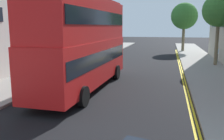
% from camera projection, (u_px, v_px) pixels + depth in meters
% --- Properties ---
extents(sidewalk_right, '(4.00, 80.00, 0.14)m').
position_uv_depth(sidewalk_right, '(221.00, 87.00, 15.81)').
color(sidewalk_right, gray).
rests_on(sidewalk_right, ground).
extents(sidewalk_left, '(4.00, 80.00, 0.14)m').
position_uv_depth(sidewalk_left, '(37.00, 77.00, 18.70)').
color(sidewalk_left, gray).
rests_on(sidewalk_left, ground).
extents(kerb_line_outer, '(0.10, 56.00, 0.01)m').
position_uv_depth(kerb_line_outer, '(189.00, 94.00, 14.37)').
color(kerb_line_outer, yellow).
rests_on(kerb_line_outer, ground).
extents(kerb_line_inner, '(0.10, 56.00, 0.01)m').
position_uv_depth(kerb_line_inner, '(186.00, 94.00, 14.41)').
color(kerb_line_inner, yellow).
rests_on(kerb_line_inner, ground).
extents(double_decker_bus_away, '(3.09, 10.89, 5.64)m').
position_uv_depth(double_decker_bus_away, '(84.00, 41.00, 15.13)').
color(double_decker_bus_away, red).
rests_on(double_decker_bus_away, ground).
extents(pedestrian_far, '(0.34, 0.22, 1.62)m').
position_uv_depth(pedestrian_far, '(217.00, 54.00, 26.17)').
color(pedestrian_far, '#2D2D38').
rests_on(pedestrian_far, sidewalk_right).
extents(street_tree_near, '(3.99, 3.99, 7.28)m').
position_uv_depth(street_tree_near, '(184.00, 16.00, 37.38)').
color(street_tree_near, '#6B6047').
rests_on(street_tree_near, sidewalk_right).
extents(street_tree_mid, '(3.14, 3.14, 6.83)m').
position_uv_depth(street_tree_mid, '(219.00, 11.00, 23.47)').
color(street_tree_mid, '#6B6047').
rests_on(street_tree_mid, sidewalk_right).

